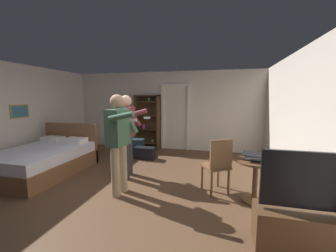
{
  "coord_description": "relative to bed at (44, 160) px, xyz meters",
  "views": [
    {
      "loc": [
        1.74,
        -3.35,
        1.69
      ],
      "look_at": [
        0.81,
        0.4,
        1.16
      ],
      "focal_mm": 22.26,
      "sensor_mm": 36.0,
      "label": 1
    }
  ],
  "objects": [
    {
      "name": "bottle_on_table",
      "position": [
        4.56,
        -0.36,
        0.52
      ],
      "size": [
        0.06,
        0.06,
        0.28
      ],
      "color": "#313731",
      "rests_on": "side_table"
    },
    {
      "name": "side_table",
      "position": [
        4.42,
        -0.28,
        0.17
      ],
      "size": [
        0.64,
        0.64,
        0.7
      ],
      "color": "brown",
      "rests_on": "ground_plane"
    },
    {
      "name": "bookshelf",
      "position": [
        1.54,
        2.69,
        0.65
      ],
      "size": [
        0.81,
        0.32,
        1.77
      ],
      "color": "#4C331E",
      "rests_on": "ground_plane"
    },
    {
      "name": "laptop",
      "position": [
        4.38,
        -0.32,
        0.45
      ],
      "size": [
        0.4,
        0.41,
        0.15
      ],
      "color": "black",
      "rests_on": "side_table"
    },
    {
      "name": "person_striped_shirt",
      "position": [
        1.94,
        0.25,
        0.72
      ],
      "size": [
        0.75,
        0.63,
        1.74
      ],
      "color": "#333338",
      "rests_on": "ground_plane"
    },
    {
      "name": "doorway_frame",
      "position": [
        2.43,
        2.84,
        0.92
      ],
      "size": [
        0.93,
        0.08,
        2.13
      ],
      "color": "white",
      "rests_on": "ground_plane"
    },
    {
      "name": "suitcase_small",
      "position": [
        1.84,
        1.56,
        -0.14
      ],
      "size": [
        0.57,
        0.3,
        0.33
      ],
      "primitive_type": "cube",
      "rotation": [
        0.0,
        0.0,
        -0.03
      ],
      "color": "black",
      "rests_on": "ground_plane"
    },
    {
      "name": "wall_back",
      "position": [
        2.08,
        2.92,
        0.96
      ],
      "size": [
        6.34,
        0.12,
        2.52
      ],
      "primitive_type": "cube",
      "color": "silver",
      "rests_on": "ground_plane"
    },
    {
      "name": "ground_plane",
      "position": [
        2.08,
        -0.39,
        -0.3
      ],
      "size": [
        7.13,
        7.13,
        0.0
      ],
      "primitive_type": "plane",
      "color": "brown"
    },
    {
      "name": "tv_flatscreen",
      "position": [
        4.83,
        -1.31,
        0.02
      ],
      "size": [
        1.16,
        0.4,
        1.13
      ],
      "color": "#4C331E",
      "rests_on": "ground_plane"
    },
    {
      "name": "suitcase_dark",
      "position": [
        1.36,
        1.94,
        -0.07
      ],
      "size": [
        0.64,
        0.43,
        0.46
      ],
      "primitive_type": "cube",
      "rotation": [
        0.0,
        0.0,
        0.22
      ],
      "color": "#1E2D38",
      "rests_on": "ground_plane"
    },
    {
      "name": "wooden_chair",
      "position": [
        3.82,
        -0.11,
        0.24
      ],
      "size": [
        0.58,
        0.58,
        0.99
      ],
      "color": "brown",
      "rests_on": "ground_plane"
    },
    {
      "name": "person_blue_shirt",
      "position": [
        2.16,
        -0.54,
        0.71
      ],
      "size": [
        0.63,
        0.61,
        1.75
      ],
      "color": "tan",
      "rests_on": "ground_plane"
    },
    {
      "name": "wall_right",
      "position": [
        5.19,
        -0.39,
        0.96
      ],
      "size": [
        0.12,
        6.72,
        2.52
      ],
      "primitive_type": "cube",
      "color": "silver",
      "rests_on": "ground_plane"
    },
    {
      "name": "bed",
      "position": [
        0.0,
        0.0,
        0.0
      ],
      "size": [
        1.52,
        2.08,
        1.02
      ],
      "color": "brown",
      "rests_on": "ground_plane"
    }
  ]
}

